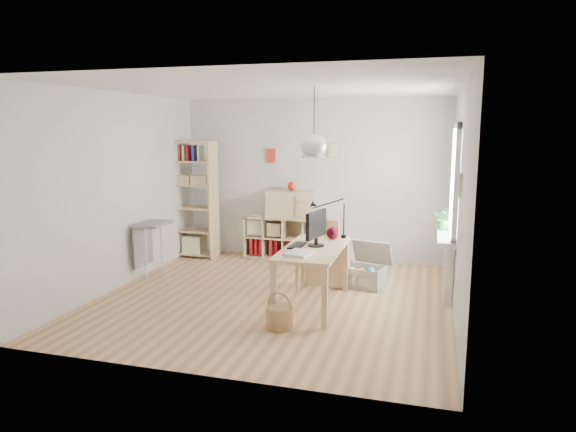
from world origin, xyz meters
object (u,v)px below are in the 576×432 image
(drawer_chest, at_px, (290,204))
(cube_shelf, at_px, (284,241))
(tall_bookshelf, at_px, (193,194))
(monitor, at_px, (316,226))
(storage_chest, at_px, (365,272))
(desk, at_px, (313,255))
(chair, at_px, (319,251))

(drawer_chest, bearing_deg, cube_shelf, 152.38)
(cube_shelf, distance_m, tall_bookshelf, 1.77)
(cube_shelf, relative_size, tall_bookshelf, 0.70)
(cube_shelf, bearing_deg, monitor, -64.18)
(storage_chest, bearing_deg, drawer_chest, 154.26)
(monitor, distance_m, drawer_chest, 2.31)
(storage_chest, bearing_deg, tall_bookshelf, 176.93)
(monitor, xyz_separation_m, drawer_chest, (-0.93, 2.12, -0.05))
(cube_shelf, xyz_separation_m, storage_chest, (1.55, -1.23, -0.10))
(tall_bookshelf, xyz_separation_m, storage_chest, (3.11, -0.95, -0.89))
(cube_shelf, distance_m, storage_chest, 1.98)
(desk, relative_size, storage_chest, 1.96)
(desk, height_order, monitor, monitor)
(desk, relative_size, cube_shelf, 1.07)
(cube_shelf, distance_m, monitor, 2.50)
(tall_bookshelf, relative_size, storage_chest, 2.61)
(chair, relative_size, monitor, 1.88)
(desk, bearing_deg, tall_bookshelf, 142.99)
(tall_bookshelf, bearing_deg, storage_chest, -16.97)
(chair, bearing_deg, desk, -74.14)
(monitor, bearing_deg, storage_chest, 72.98)
(chair, xyz_separation_m, drawer_chest, (-0.84, 1.53, 0.40))
(cube_shelf, distance_m, chair, 1.86)
(drawer_chest, bearing_deg, tall_bookshelf, -179.46)
(storage_chest, height_order, monitor, monitor)
(chair, distance_m, drawer_chest, 1.79)
(tall_bookshelf, distance_m, chair, 2.88)
(cube_shelf, relative_size, chair, 1.45)
(desk, bearing_deg, storage_chest, 62.20)
(drawer_chest, bearing_deg, storage_chest, -47.24)
(drawer_chest, bearing_deg, desk, -75.05)
(cube_shelf, height_order, monitor, monitor)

